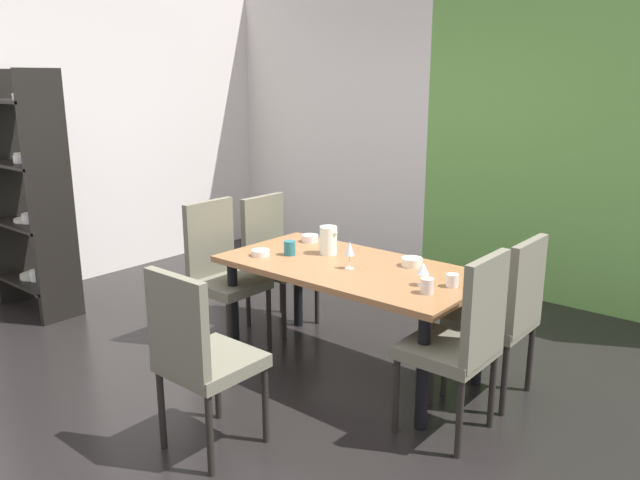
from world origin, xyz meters
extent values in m
cube|color=black|center=(0.00, 0.00, -0.01)|extent=(5.61, 5.48, 0.02)
cube|color=silver|center=(-1.55, 2.69, 1.40)|extent=(2.50, 0.10, 2.79)
cube|color=#69A149|center=(1.25, 2.69, 1.40)|extent=(3.11, 0.10, 2.79)
cube|color=silver|center=(-2.76, 0.00, 1.40)|extent=(0.10, 5.48, 2.79)
cube|color=#93613C|center=(0.40, 0.53, 0.70)|extent=(1.71, 0.87, 0.04)
cylinder|color=black|center=(-0.36, 0.87, 0.34)|extent=(0.07, 0.07, 0.68)
cylinder|color=black|center=(1.15, 0.87, 0.34)|extent=(0.07, 0.07, 0.68)
cylinder|color=black|center=(-0.36, 0.20, 0.34)|extent=(0.07, 0.07, 0.68)
cylinder|color=black|center=(1.15, 0.20, 0.34)|extent=(0.07, 0.07, 0.68)
cube|color=#656250|center=(1.25, 0.26, 0.47)|extent=(0.44, 0.44, 0.07)
cube|color=#656250|center=(1.45, 0.26, 0.75)|extent=(0.05, 0.42, 0.56)
cylinder|color=black|center=(1.06, 0.07, 0.22)|extent=(0.04, 0.04, 0.44)
cylinder|color=black|center=(1.06, 0.45, 0.22)|extent=(0.04, 0.04, 0.44)
cylinder|color=black|center=(1.44, 0.07, 0.22)|extent=(0.04, 0.04, 0.44)
cylinder|color=black|center=(1.44, 0.45, 0.22)|extent=(0.04, 0.04, 0.44)
cube|color=#656250|center=(-0.46, 0.26, 0.47)|extent=(0.44, 0.44, 0.07)
cube|color=#656250|center=(-0.66, 0.26, 0.76)|extent=(0.05, 0.42, 0.58)
cylinder|color=black|center=(-0.27, 0.45, 0.22)|extent=(0.04, 0.04, 0.44)
cylinder|color=black|center=(-0.27, 0.07, 0.22)|extent=(0.04, 0.04, 0.44)
cylinder|color=black|center=(-0.65, 0.45, 0.22)|extent=(0.04, 0.04, 0.44)
cylinder|color=black|center=(-0.65, 0.07, 0.22)|extent=(0.04, 0.04, 0.44)
cube|color=#656250|center=(0.40, -0.64, 0.47)|extent=(0.44, 0.44, 0.07)
cube|color=#656250|center=(0.40, -0.84, 0.73)|extent=(0.42, 0.05, 0.52)
cylinder|color=black|center=(0.21, -0.45, 0.22)|extent=(0.04, 0.04, 0.44)
cylinder|color=black|center=(0.59, -0.45, 0.22)|extent=(0.04, 0.04, 0.44)
cylinder|color=black|center=(0.21, -0.83, 0.22)|extent=(0.04, 0.04, 0.44)
cylinder|color=black|center=(0.59, -0.83, 0.22)|extent=(0.04, 0.04, 0.44)
cube|color=#656250|center=(-0.46, 0.80, 0.47)|extent=(0.44, 0.44, 0.07)
cube|color=#656250|center=(-0.66, 0.80, 0.74)|extent=(0.05, 0.42, 0.53)
cylinder|color=black|center=(-0.27, 0.99, 0.22)|extent=(0.04, 0.04, 0.44)
cylinder|color=black|center=(-0.27, 0.61, 0.22)|extent=(0.04, 0.04, 0.44)
cylinder|color=black|center=(-0.65, 0.99, 0.22)|extent=(0.04, 0.04, 0.44)
cylinder|color=black|center=(-0.65, 0.61, 0.22)|extent=(0.04, 0.04, 0.44)
cube|color=#656250|center=(1.25, 0.80, 0.47)|extent=(0.44, 0.44, 0.07)
cube|color=#656250|center=(1.45, 0.80, 0.74)|extent=(0.05, 0.42, 0.53)
cylinder|color=black|center=(1.06, 0.61, 0.22)|extent=(0.04, 0.04, 0.44)
cylinder|color=black|center=(1.06, 0.99, 0.22)|extent=(0.04, 0.04, 0.44)
cylinder|color=black|center=(1.44, 0.61, 0.22)|extent=(0.04, 0.04, 0.44)
cylinder|color=black|center=(1.44, 0.99, 0.22)|extent=(0.04, 0.04, 0.44)
cube|color=black|center=(-2.63, -0.25, 0.98)|extent=(0.05, 0.35, 1.96)
cube|color=black|center=(-1.89, -0.25, 0.98)|extent=(0.05, 0.35, 1.96)
cube|color=black|center=(-2.26, -0.25, 0.24)|extent=(0.77, 0.35, 0.02)
cylinder|color=beige|center=(-2.35, -0.25, 0.27)|extent=(0.20, 0.20, 0.04)
cylinder|color=white|center=(-2.25, -0.25, 0.30)|extent=(0.13, 0.13, 0.08)
cube|color=black|center=(-2.26, -0.25, 0.73)|extent=(0.77, 0.35, 0.02)
cylinder|color=silver|center=(-2.34, -0.25, 0.76)|extent=(0.19, 0.19, 0.02)
cylinder|color=white|center=(-2.26, -0.25, 0.78)|extent=(0.14, 0.14, 0.08)
cube|color=black|center=(-2.26, -0.25, 1.22)|extent=(0.77, 0.35, 0.02)
cylinder|color=white|center=(-2.26, -0.25, 1.26)|extent=(0.16, 0.16, 0.06)
cylinder|color=silver|center=(-2.33, -0.25, 1.27)|extent=(0.09, 0.09, 0.07)
cube|color=black|center=(-2.26, -0.25, 1.71)|extent=(0.77, 0.35, 0.02)
cylinder|color=white|center=(-2.16, -0.25, 1.75)|extent=(0.15, 0.15, 0.05)
cylinder|color=silver|center=(0.96, 0.48, 0.72)|extent=(0.06, 0.06, 0.00)
cylinder|color=silver|center=(0.96, 0.48, 0.76)|extent=(0.01, 0.01, 0.06)
cone|color=silver|center=(0.96, 0.48, 0.82)|extent=(0.07, 0.07, 0.07)
cylinder|color=silver|center=(0.44, 0.47, 0.72)|extent=(0.06, 0.06, 0.00)
cylinder|color=silver|center=(0.44, 0.47, 0.76)|extent=(0.01, 0.01, 0.08)
cone|color=silver|center=(0.44, 0.47, 0.85)|extent=(0.06, 0.06, 0.09)
cylinder|color=white|center=(-0.19, 0.81, 0.74)|extent=(0.12, 0.12, 0.05)
cylinder|color=white|center=(0.71, 0.77, 0.75)|extent=(0.13, 0.13, 0.05)
cylinder|color=silver|center=(-0.20, 0.32, 0.74)|extent=(0.12, 0.12, 0.04)
cylinder|color=white|center=(1.10, 0.57, 0.76)|extent=(0.07, 0.07, 0.08)
cylinder|color=#24676E|center=(-0.06, 0.46, 0.77)|extent=(0.08, 0.08, 0.10)
cylinder|color=silver|center=(1.05, 0.37, 0.76)|extent=(0.07, 0.07, 0.09)
cylinder|color=white|center=(0.12, 0.65, 0.82)|extent=(0.12, 0.12, 0.19)
cone|color=white|center=(0.17, 0.65, 0.90)|extent=(0.04, 0.04, 0.03)
camera|label=1|loc=(2.70, -2.54, 1.89)|focal=35.00mm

